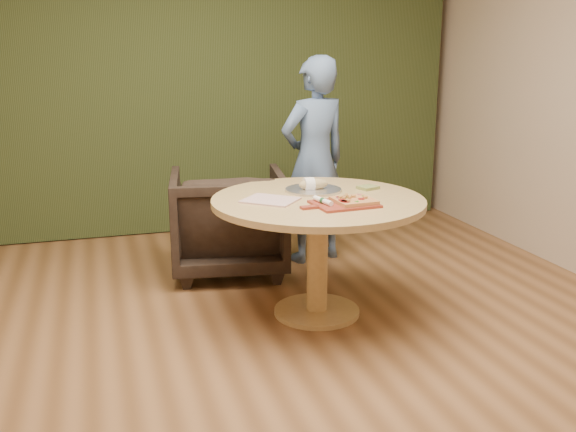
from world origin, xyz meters
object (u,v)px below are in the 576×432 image
(serving_tray, at_px, (313,190))
(bread_roll, at_px, (312,184))
(pizza_paddle, at_px, (343,204))
(flatbread_pizza, at_px, (353,200))
(cutlery_roll, at_px, (323,201))
(person_standing, at_px, (314,161))
(armchair, at_px, (228,216))
(pedestal_table, at_px, (318,220))

(serving_tray, xyz_separation_m, bread_roll, (-0.01, -0.00, 0.04))
(pizza_paddle, relative_size, flatbread_pizza, 1.93)
(cutlery_roll, height_order, person_standing, person_standing)
(flatbread_pizza, height_order, person_standing, person_standing)
(pizza_paddle, relative_size, armchair, 0.54)
(cutlery_roll, height_order, bread_roll, bread_roll)
(flatbread_pizza, height_order, cutlery_roll, flatbread_pizza)
(cutlery_roll, bearing_deg, pedestal_table, 65.45)
(pizza_paddle, distance_m, cutlery_roll, 0.12)
(pedestal_table, relative_size, flatbread_pizza, 5.47)
(pedestal_table, height_order, pizza_paddle, pizza_paddle)
(serving_tray, relative_size, armchair, 0.42)
(pizza_paddle, distance_m, armchair, 1.29)
(pizza_paddle, relative_size, cutlery_roll, 2.30)
(pizza_paddle, height_order, cutlery_roll, cutlery_roll)
(bread_roll, xyz_separation_m, armchair, (-0.39, 0.76, -0.37))
(bread_roll, bearing_deg, pizza_paddle, -83.75)
(bread_roll, distance_m, armchair, 0.93)
(pizza_paddle, distance_m, serving_tray, 0.41)
(flatbread_pizza, height_order, serving_tray, flatbread_pizza)
(pedestal_table, distance_m, person_standing, 1.10)
(pizza_paddle, distance_m, flatbread_pizza, 0.07)
(pedestal_table, bearing_deg, bread_roll, 81.77)
(pedestal_table, height_order, flatbread_pizza, flatbread_pizza)
(serving_tray, height_order, person_standing, person_standing)
(cutlery_roll, xyz_separation_m, armchair, (-0.32, 1.15, -0.36))
(cutlery_roll, xyz_separation_m, person_standing, (0.37, 1.22, 0.01))
(serving_tray, xyz_separation_m, person_standing, (0.30, 0.84, 0.03))
(pizza_paddle, xyz_separation_m, flatbread_pizza, (0.06, -0.01, 0.02))
(cutlery_roll, bearing_deg, serving_tray, 65.83)
(flatbread_pizza, bearing_deg, pedestal_table, 120.65)
(person_standing, bearing_deg, pedestal_table, 56.92)
(pedestal_table, xyz_separation_m, flatbread_pizza, (0.13, -0.23, 0.17))
(flatbread_pizza, bearing_deg, armchair, 112.73)
(pedestal_table, height_order, armchair, armchair)
(flatbread_pizza, relative_size, bread_roll, 1.22)
(serving_tray, bearing_deg, pedestal_table, -100.79)
(flatbread_pizza, xyz_separation_m, armchair, (-0.49, 1.18, -0.36))
(serving_tray, xyz_separation_m, armchair, (-0.40, 0.76, -0.34))
(flatbread_pizza, bearing_deg, serving_tray, 103.08)
(pedestal_table, height_order, bread_roll, bread_roll)
(serving_tray, relative_size, bread_roll, 1.84)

